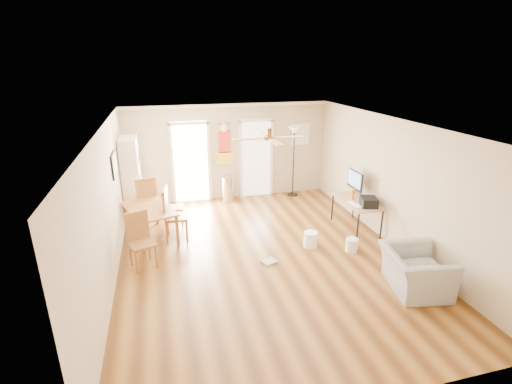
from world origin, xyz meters
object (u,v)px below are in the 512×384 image
object	(u,v)px
wastebasket_a	(311,239)
dining_chair_far	(146,199)
armchair	(415,271)
computer_desk	(356,215)
dining_chair_near	(142,241)
printer	(369,202)
dining_chair_right_a	(174,206)
torchiere_lamp	(293,162)
wastebasket_b	(352,245)
bookshelf	(132,178)
trash_can	(228,189)
dining_chair_right_b	(176,214)
dining_table	(150,223)

from	to	relation	value
wastebasket_a	dining_chair_far	bearing A→B (deg)	146.54
armchair	computer_desk	bearing A→B (deg)	5.08
dining_chair_near	computer_desk	world-z (taller)	dining_chair_near
printer	armchair	size ratio (longest dim) A/B	0.35
dining_chair_near	printer	world-z (taller)	dining_chair_near
dining_chair_right_a	torchiere_lamp	xyz separation A→B (m)	(3.36, 1.19, 0.52)
printer	wastebasket_b	size ratio (longest dim) A/B	1.36
bookshelf	printer	xyz separation A→B (m)	(4.98, -2.40, -0.20)
dining_chair_far	trash_can	distance (m)	2.31
trash_can	computer_desk	bearing A→B (deg)	-45.13
bookshelf	wastebasket_a	size ratio (longest dim) A/B	6.03
trash_can	armchair	bearing A→B (deg)	-65.25
computer_desk	armchair	distance (m)	2.42
dining_chair_far	printer	bearing A→B (deg)	143.55
dining_chair_right_b	computer_desk	world-z (taller)	dining_chair_right_b
dining_chair_right_b	dining_chair_right_a	bearing A→B (deg)	4.25
dining_chair_right_a	dining_chair_right_b	xyz separation A→B (m)	(0.00, -0.78, 0.10)
dining_chair_far	dining_chair_right_a	bearing A→B (deg)	139.89
bookshelf	wastebasket_b	world-z (taller)	bookshelf
dining_chair_far	wastebasket_b	size ratio (longest dim) A/B	4.03
trash_can	torchiere_lamp	distance (m)	1.99
torchiere_lamp	wastebasket_a	distance (m)	3.24
dining_chair_right_b	trash_can	distance (m)	2.49
wastebasket_a	wastebasket_b	world-z (taller)	wastebasket_a
dining_chair_far	trash_can	size ratio (longest dim) A/B	1.67
torchiere_lamp	computer_desk	bearing A→B (deg)	-76.17
dining_chair_far	torchiere_lamp	bearing A→B (deg)	178.76
dining_chair_near	trash_can	size ratio (longest dim) A/B	1.53
dining_table	computer_desk	bearing A→B (deg)	-8.93
wastebasket_a	armchair	xyz separation A→B (m)	(1.10, -1.86, 0.19)
bookshelf	dining_table	size ratio (longest dim) A/B	1.41
dining_chair_right_a	wastebasket_b	distance (m)	4.08
dining_table	trash_can	xyz separation A→B (m)	(2.03, 1.79, -0.01)
dining_chair_far	armchair	distance (m)	5.97
dining_table	dining_chair_far	world-z (taller)	dining_chair_far
printer	wastebasket_b	world-z (taller)	printer
dining_chair_far	dining_table	bearing A→B (deg)	82.50
torchiere_lamp	dining_chair_far	bearing A→B (deg)	-167.76
dining_chair_far	wastebasket_a	size ratio (longest dim) A/B	3.45
trash_can	torchiere_lamp	world-z (taller)	torchiere_lamp
trash_can	dining_table	bearing A→B (deg)	-138.54
dining_chair_right_b	dining_chair_far	size ratio (longest dim) A/B	1.01
dining_table	wastebasket_a	size ratio (longest dim) A/B	4.28
dining_chair_near	computer_desk	size ratio (longest dim) A/B	0.80
printer	dining_chair_right_a	bearing A→B (deg)	174.11
wastebasket_b	trash_can	bearing A→B (deg)	118.82
dining_chair_right_b	wastebasket_b	bearing A→B (deg)	-109.32
dining_table	dining_chair_near	size ratio (longest dim) A/B	1.35
bookshelf	dining_table	world-z (taller)	bookshelf
trash_can	armchair	size ratio (longest dim) A/B	0.63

